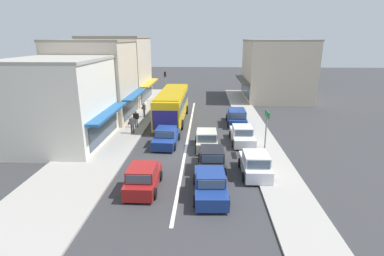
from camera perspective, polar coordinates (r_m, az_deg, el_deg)
ground_plane at (r=23.58m, az=-1.26°, el=-4.36°), size 140.00×140.00×0.00m
lane_centre_line at (r=27.34m, az=-0.69°, el=-1.32°), size 0.20×28.00×0.01m
sidewalk_left at (r=30.35m, az=-13.40°, el=0.19°), size 5.20×44.00×0.14m
kerb_right at (r=29.56m, az=11.62°, el=-0.16°), size 2.80×44.00×0.12m
shopfront_corner_near at (r=26.43m, az=-23.79°, el=4.45°), size 7.88×8.23×7.02m
shopfront_mid_block at (r=33.67m, az=-17.94°, el=8.59°), size 8.51×7.75×8.34m
shopfront_far_end at (r=41.69m, az=-13.93°, el=10.60°), size 8.53×8.78×8.71m
building_right_far at (r=44.94m, az=15.70°, el=10.62°), size 9.51×10.59×8.29m
city_bus at (r=31.52m, az=-3.77°, el=4.63°), size 2.84×10.89×3.23m
hatchback_queue_gap_filler at (r=20.20m, az=3.80°, el=-5.97°), size 1.85×3.72×1.54m
sedan_queue_far_back at (r=17.05m, az=3.49°, el=-10.66°), size 2.03×4.27×1.47m
hatchback_behind_bus_near at (r=23.86m, az=2.80°, el=-2.30°), size 1.89×3.74×1.54m
hatchback_adjacent_lane_lead at (r=17.81m, az=-9.28°, el=-9.44°), size 1.83×3.71×1.54m
sedan_behind_bus_mid at (r=24.77m, az=-4.91°, el=-1.74°), size 2.04×4.27×1.47m
parked_hatchback_kerb_front at (r=19.79m, az=11.93°, el=-6.81°), size 1.85×3.72×1.54m
parked_sedan_kerb_second at (r=25.51m, az=9.52°, el=-1.36°), size 1.96×4.23×1.47m
parked_wagon_kerb_third at (r=30.89m, az=8.46°, el=2.06°), size 1.97×4.52×1.58m
traffic_light_downstreet at (r=40.86m, az=-5.13°, el=8.79°), size 0.33×0.24×4.20m
directional_road_sign at (r=22.25m, az=14.02°, el=1.08°), size 0.10×1.40×3.60m
pedestrian_with_handbag_near at (r=27.63m, az=-11.37°, el=0.83°), size 0.66×0.27×1.63m
pedestrian_browsing_midblock at (r=33.23m, az=-9.13°, el=3.65°), size 0.53×0.58×1.63m
pedestrian_far_walker at (r=29.46m, az=-10.65°, el=1.88°), size 0.65×0.26×1.63m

